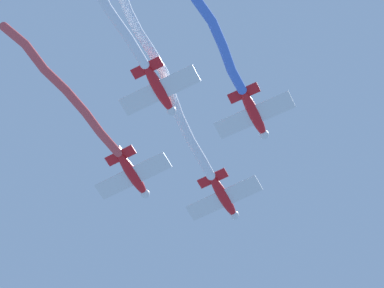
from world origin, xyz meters
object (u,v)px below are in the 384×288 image
airplane_lead (224,197)px  airplane_slot (159,89)px  airplane_right_wing (254,114)px  airplane_left_wing (133,175)px

airplane_lead → airplane_slot: 12.63m
airplane_lead → airplane_right_wing: bearing=-135.0°
airplane_lead → airplane_left_wing: bearing=135.0°
airplane_slot → airplane_lead: bearing=-0.8°
airplane_lead → airplane_right_wing: 8.93m
airplane_lead → airplane_left_wing: (-7.02, -5.52, -0.40)m
airplane_lead → airplane_slot: airplane_lead is taller
airplane_left_wing → airplane_slot: size_ratio=1.00×
airplane_lead → airplane_slot: bearing=180.0°
airplane_right_wing → airplane_slot: (-7.02, -5.52, -0.50)m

